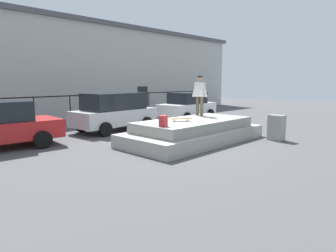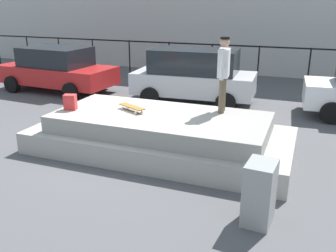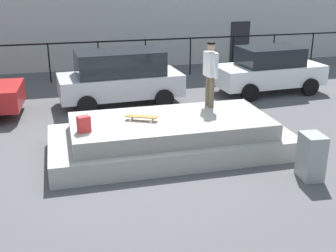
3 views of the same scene
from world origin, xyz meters
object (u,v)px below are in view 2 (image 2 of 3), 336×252
Objects in this scene: car_silver_hatchback_mid at (194,75)px; backpack at (70,102)px; skateboarder at (224,70)px; car_red_sedan_near at (57,69)px; skateboard at (132,107)px; utility_box at (259,193)px.

backpack is at bearing -107.71° from car_silver_hatchback_mid.
car_red_sedan_near is (-7.37, 3.49, -1.03)m from skateboarder.
car_red_sedan_near reaches higher than skateboard.
skateboarder is at bearing 119.08° from utility_box.
skateboard is at bearing -91.87° from car_silver_hatchback_mid.
utility_box is at bearing 143.21° from backpack.
skateboarder is at bearing -177.50° from backpack.
utility_box is at bearing -65.73° from skateboarder.
backpack is 0.08× the size of car_red_sedan_near.
utility_box is at bearing -64.53° from car_silver_hatchback_mid.
car_silver_hatchback_mid is at bearing 2.85° from car_red_sedan_near.
car_red_sedan_near is at bearing 141.83° from skateboard.
skateboard is 0.19× the size of car_silver_hatchback_mid.
skateboard is 0.17× the size of car_red_sedan_near.
utility_box is at bearing -36.57° from car_red_sedan_near.
skateboarder is 3.72m from backpack.
backpack is 6.09m from car_red_sedan_near.
skateboard is at bearing -178.83° from backpack.
car_silver_hatchback_mid is 7.47m from utility_box.
backpack is at bearing -49.81° from car_red_sedan_near.
skateboarder reaches higher than utility_box.
car_silver_hatchback_mid reaches higher than backpack.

